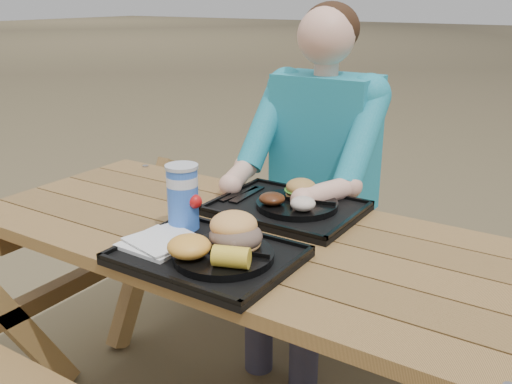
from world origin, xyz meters
The scene contains 17 objects.
picnic_table centered at (0.00, 0.00, 0.38)m, with size 1.80×1.49×0.75m, color #999999, non-canonical shape.
tray_near centered at (-0.01, -0.21, 0.76)m, with size 0.45×0.35×0.02m, color black.
tray_far centered at (-0.01, 0.20, 0.76)m, with size 0.45×0.35×0.02m, color black.
plate_near centered at (0.04, -0.22, 0.78)m, with size 0.26×0.26×0.02m, color black.
plate_far centered at (0.02, 0.21, 0.78)m, with size 0.26×0.26×0.02m, color black.
napkin_stack centered at (-0.16, -0.24, 0.78)m, with size 0.17×0.17×0.02m, color white.
soda_cup centered at (-0.18, -0.11, 0.86)m, with size 0.09×0.09×0.18m, color blue.
condiment_bbq centered at (-0.01, -0.10, 0.79)m, with size 0.05×0.05×0.03m, color black.
condiment_mustard centered at (0.05, -0.09, 0.78)m, with size 0.05×0.05×0.03m, color gold.
sandwich centered at (0.05, -0.17, 0.86)m, with size 0.13×0.13×0.14m, color #F7A957, non-canonical shape.
mac_cheese centered at (-0.01, -0.29, 0.82)m, with size 0.11×0.11×0.06m, color #FBB542.
corn_cob centered at (0.11, -0.28, 0.82)m, with size 0.09×0.09×0.05m, color yellow, non-canonical shape.
cutlery_far centered at (-0.18, 0.22, 0.77)m, with size 0.03×0.18×0.01m, color black.
burger centered at (0.00, 0.26, 0.83)m, with size 0.10×0.10×0.09m, color #BA8641, non-canonical shape.
baked_beans centered at (-0.04, 0.15, 0.81)m, with size 0.08×0.08×0.04m, color #4D230F.
potato_salad centered at (0.07, 0.15, 0.81)m, with size 0.08×0.08×0.04m, color beige.
diner centered at (-0.11, 0.64, 0.64)m, with size 0.48×0.84×1.28m, color #1CC5BC, non-canonical shape.
Camera 1 is at (0.83, -1.28, 1.41)m, focal length 40.00 mm.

